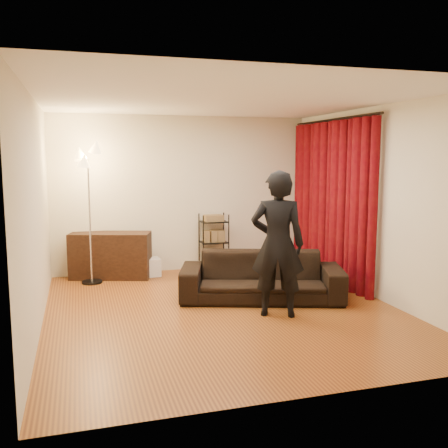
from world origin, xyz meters
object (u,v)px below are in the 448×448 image
object	(u,v)px
media_cabinet	(111,255)
wire_shelf	(214,242)
sofa	(261,276)
person	(278,244)
storage_boxes	(149,267)
floor_lamp	(90,216)

from	to	relation	value
media_cabinet	wire_shelf	world-z (taller)	wire_shelf
sofa	wire_shelf	world-z (taller)	wire_shelf
person	wire_shelf	bearing A→B (deg)	-64.08
person	sofa	bearing A→B (deg)	-71.39
media_cabinet	storage_boxes	world-z (taller)	media_cabinet
media_cabinet	floor_lamp	bearing A→B (deg)	-121.26
storage_boxes	wire_shelf	bearing A→B (deg)	6.51
storage_boxes	floor_lamp	bearing A→B (deg)	-167.84
person	floor_lamp	world-z (taller)	floor_lamp
floor_lamp	sofa	bearing A→B (deg)	-35.21
person	storage_boxes	distance (m)	2.94
storage_boxes	sofa	bearing A→B (deg)	-53.44
sofa	media_cabinet	size ratio (longest dim) A/B	1.74
storage_boxes	wire_shelf	world-z (taller)	wire_shelf
sofa	wire_shelf	distance (m)	1.95
storage_boxes	floor_lamp	distance (m)	1.33
person	media_cabinet	world-z (taller)	person
media_cabinet	sofa	bearing A→B (deg)	-27.06
sofa	floor_lamp	size ratio (longest dim) A/B	1.04
media_cabinet	wire_shelf	bearing A→B (deg)	18.58
person	floor_lamp	bearing A→B (deg)	-22.84
person	floor_lamp	distance (m)	3.22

